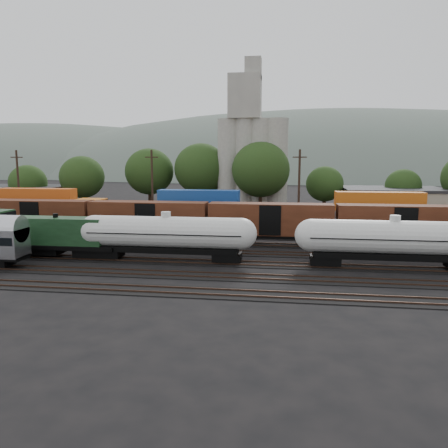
# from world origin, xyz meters

# --- Properties ---
(ground) EXTENTS (600.00, 600.00, 0.00)m
(ground) POSITION_xyz_m (0.00, 0.00, 0.00)
(ground) COLOR black
(tracks) EXTENTS (180.00, 33.20, 0.20)m
(tracks) POSITION_xyz_m (0.00, 0.00, 0.05)
(tracks) COLOR black
(tracks) RESTS_ON ground
(green_locomotive) EXTENTS (17.82, 3.14, 4.72)m
(green_locomotive) POSITION_xyz_m (-17.41, -5.00, 2.68)
(green_locomotive) COLOR black
(green_locomotive) RESTS_ON ground
(tank_car_a) EXTENTS (18.70, 3.35, 4.90)m
(tank_car_a) POSITION_xyz_m (-2.18, -5.00, 2.89)
(tank_car_a) COLOR silver
(tank_car_a) RESTS_ON ground
(tank_car_b) EXTENTS (18.85, 3.37, 4.94)m
(tank_car_b) POSITION_xyz_m (20.32, -5.00, 2.92)
(tank_car_b) COLOR silver
(tank_car_b) RESTS_ON ground
(orange_locomotive) EXTENTS (18.68, 3.11, 4.67)m
(orange_locomotive) POSITION_xyz_m (-12.58, 10.00, 2.65)
(orange_locomotive) COLOR black
(orange_locomotive) RESTS_ON ground
(boxcar_string) EXTENTS (153.60, 2.90, 4.20)m
(boxcar_string) POSITION_xyz_m (0.45, 5.00, 3.12)
(boxcar_string) COLOR black
(boxcar_string) RESTS_ON ground
(container_wall) EXTENTS (165.55, 2.60, 5.80)m
(container_wall) POSITION_xyz_m (-15.51, 15.00, 2.39)
(container_wall) COLOR black
(container_wall) RESTS_ON ground
(grain_silo) EXTENTS (13.40, 5.00, 29.00)m
(grain_silo) POSITION_xyz_m (3.28, 36.00, 11.26)
(grain_silo) COLOR #9F9C91
(grain_silo) RESTS_ON ground
(industrial_sheds) EXTENTS (119.38, 17.26, 5.10)m
(industrial_sheds) POSITION_xyz_m (6.63, 35.25, 2.56)
(industrial_sheds) COLOR #9E937F
(industrial_sheds) RESTS_ON ground
(tree_band) EXTENTS (167.25, 20.61, 13.63)m
(tree_band) POSITION_xyz_m (-0.47, 36.96, 7.47)
(tree_band) COLOR black
(tree_band) RESTS_ON ground
(utility_poles) EXTENTS (122.20, 0.36, 12.00)m
(utility_poles) POSITION_xyz_m (0.00, 22.00, 6.21)
(utility_poles) COLOR black
(utility_poles) RESTS_ON ground
(distant_hills) EXTENTS (860.00, 286.00, 130.00)m
(distant_hills) POSITION_xyz_m (23.92, 260.00, -20.56)
(distant_hills) COLOR #59665B
(distant_hills) RESTS_ON ground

